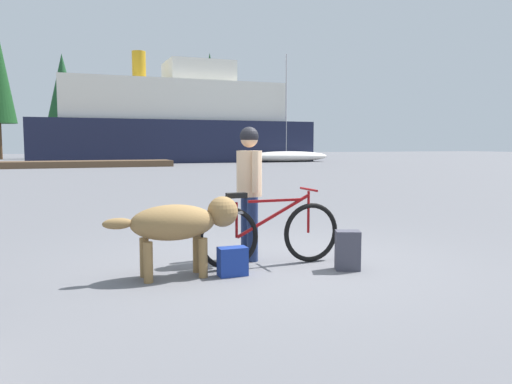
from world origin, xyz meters
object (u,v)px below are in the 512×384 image
at_px(person_cyclist, 249,181).
at_px(backpack, 348,250).
at_px(bicycle, 270,233).
at_px(dog, 181,223).
at_px(ferry_boat, 174,124).
at_px(handbag_pannier, 233,261).
at_px(sailboat_moored, 286,156).

relative_size(person_cyclist, backpack, 3.65).
relative_size(bicycle, dog, 1.22).
distance_m(bicycle, ferry_boat, 37.68).
relative_size(bicycle, handbag_pannier, 5.66).
height_order(person_cyclist, handbag_pannier, person_cyclist).
bearing_deg(sailboat_moored, handbag_pannier, -115.53).
height_order(dog, sailboat_moored, sailboat_moored).
bearing_deg(dog, sailboat_moored, 63.61).
bearing_deg(ferry_boat, person_cyclist, -100.70).
xyz_separation_m(bicycle, dog, (-1.11, -0.12, 0.20)).
bearing_deg(person_cyclist, handbag_pannier, -123.51).
relative_size(person_cyclist, dog, 1.13).
distance_m(dog, backpack, 1.95).
distance_m(backpack, handbag_pannier, 1.36).
relative_size(ferry_boat, sailboat_moored, 2.54).
bearing_deg(bicycle, dog, -173.90).
bearing_deg(backpack, bicycle, 145.51).
xyz_separation_m(dog, backpack, (1.87, -0.40, -0.37)).
bearing_deg(handbag_pannier, person_cyclist, 56.49).
distance_m(person_cyclist, backpack, 1.49).
bearing_deg(sailboat_moored, bicycle, -114.91).
xyz_separation_m(dog, handbag_pannier, (0.54, -0.17, -0.44)).
xyz_separation_m(bicycle, ferry_boat, (6.79, 36.96, 2.78)).
bearing_deg(handbag_pannier, ferry_boat, 78.81).
bearing_deg(dog, backpack, -12.20).
height_order(handbag_pannier, sailboat_moored, sailboat_moored).
bearing_deg(backpack, person_cyclist, 133.63).
height_order(bicycle, person_cyclist, person_cyclist).
bearing_deg(backpack, handbag_pannier, 170.19).
bearing_deg(handbag_pannier, sailboat_moored, 64.47).
bearing_deg(dog, ferry_boat, 77.97).
height_order(bicycle, ferry_boat, ferry_boat).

